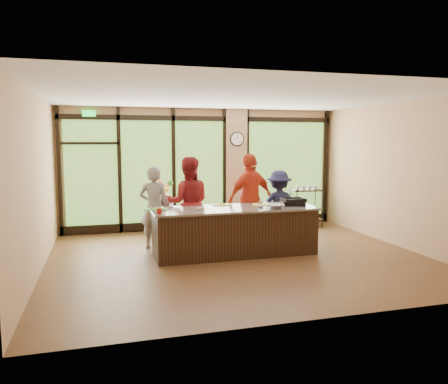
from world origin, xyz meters
TOP-DOWN VIEW (x-y plane):
  - floor at (0.00, 0.00)m, footprint 7.00×7.00m
  - ceiling at (0.00, 0.00)m, footprint 7.00×7.00m
  - back_wall at (0.00, 3.00)m, footprint 7.00×0.00m
  - left_wall at (-3.50, 0.00)m, footprint 0.00×6.00m
  - right_wall at (3.50, 0.00)m, footprint 0.00×6.00m
  - window_wall at (0.16, 2.95)m, footprint 6.90×0.12m
  - island_base at (0.00, 0.30)m, footprint 3.10×1.00m
  - countertop at (0.00, 0.30)m, footprint 3.20×1.10m
  - wall_clock at (0.85, 2.87)m, footprint 0.36×0.04m
  - cook_left at (-1.45, 1.16)m, footprint 0.73×0.60m
  - cook_midleft at (-0.77, 1.03)m, footprint 1.03×0.86m
  - cook_midright at (0.59, 1.06)m, footprint 1.23×0.83m
  - cook_right at (1.29, 1.17)m, footprint 1.07×0.70m
  - roasting_pan at (1.22, 0.27)m, footprint 0.51×0.44m
  - mixing_bowl at (0.73, -0.01)m, footprint 0.32×0.32m
  - cutting_board_left at (-1.50, 0.47)m, footprint 0.49×0.41m
  - cutting_board_center at (-0.14, 0.70)m, footprint 0.39×0.30m
  - cutting_board_right at (0.67, 0.49)m, footprint 0.48×0.40m
  - prep_bowl_near at (-0.70, 0.20)m, footprint 0.17×0.17m
  - prep_bowl_mid at (0.49, 0.17)m, footprint 0.16×0.16m
  - prep_bowl_far at (0.74, 0.79)m, footprint 0.13×0.13m
  - red_ramekin at (-1.50, -0.04)m, footprint 0.12×0.12m
  - flower_stand at (-1.13, 2.28)m, footprint 0.54×0.54m
  - flower_vase at (-1.13, 2.28)m, footprint 0.37×0.37m
  - bar_cart at (2.57, 2.41)m, footprint 0.82×0.52m

SIDE VIEW (x-z plane):
  - floor at x=0.00m, z-range 0.00..0.00m
  - flower_stand at x=-1.13m, z-range 0.00..0.83m
  - island_base at x=0.00m, z-range 0.00..0.88m
  - bar_cart at x=2.57m, z-range 0.11..1.18m
  - cook_right at x=1.29m, z-range 0.00..1.56m
  - cook_left at x=-1.45m, z-range 0.00..1.71m
  - countertop at x=0.00m, z-range 0.88..0.92m
  - cutting_board_center at x=-0.14m, z-range 0.92..0.93m
  - cutting_board_right at x=0.67m, z-range 0.92..0.93m
  - cutting_board_left at x=-1.50m, z-range 0.92..0.93m
  - prep_bowl_far at x=0.74m, z-range 0.92..0.95m
  - prep_bowl_mid at x=0.49m, z-range 0.92..0.96m
  - prep_bowl_near at x=-0.70m, z-range 0.92..0.96m
  - cook_midleft at x=-0.77m, z-range 0.00..1.89m
  - roasting_pan at x=1.22m, z-range 0.92..1.00m
  - mixing_bowl at x=0.73m, z-range 0.92..1.00m
  - red_ramekin at x=-1.50m, z-range 0.92..1.01m
  - cook_midright at x=0.59m, z-range 0.00..1.94m
  - flower_vase at x=-1.13m, z-range 0.83..1.12m
  - window_wall at x=0.16m, z-range -0.11..2.89m
  - back_wall at x=0.00m, z-range -2.00..5.00m
  - left_wall at x=-3.50m, z-range -1.50..4.50m
  - right_wall at x=3.50m, z-range -1.50..4.50m
  - wall_clock at x=0.85m, z-range 2.07..2.43m
  - ceiling at x=0.00m, z-range 3.00..3.00m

